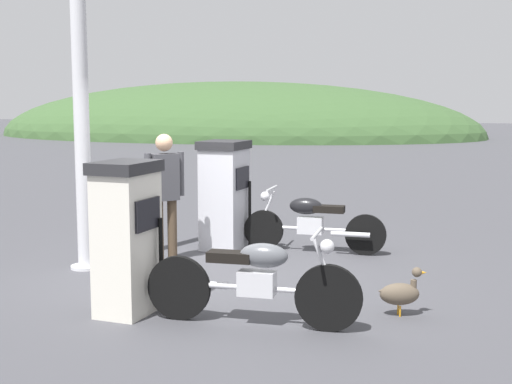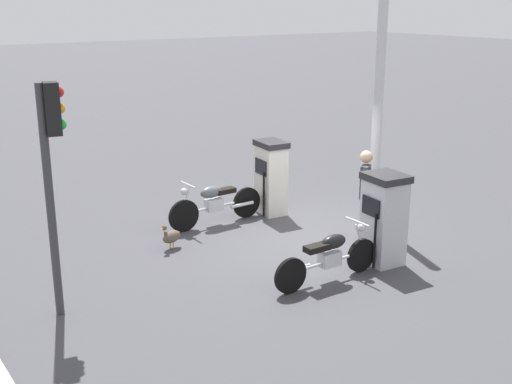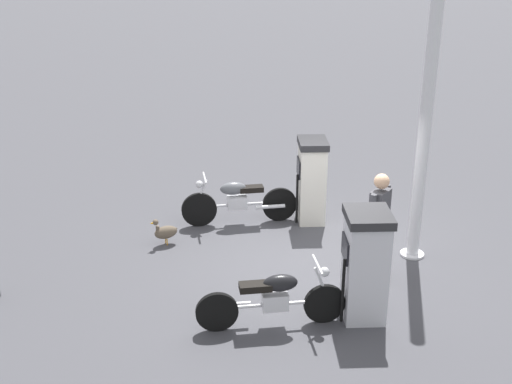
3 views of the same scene
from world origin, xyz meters
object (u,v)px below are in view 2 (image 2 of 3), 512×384
at_px(roadside_traffic_light, 52,159).
at_px(canopy_support_pole, 378,115).
at_px(attendant_person, 365,189).
at_px(wandering_duck, 171,236).
at_px(fuel_pump_near, 271,177).
at_px(motorcycle_far_pump, 329,256).
at_px(motorcycle_near_pump, 215,203).
at_px(fuel_pump_far, 384,218).

relative_size(roadside_traffic_light, canopy_support_pole, 0.73).
xyz_separation_m(attendant_person, wandering_duck, (3.25, -1.65, -0.77)).
distance_m(fuel_pump_near, motorcycle_far_pump, 3.65).
relative_size(wandering_duck, roadside_traffic_light, 0.15).
xyz_separation_m(motorcycle_near_pump, wandering_duck, (1.36, 0.69, -0.23)).
xyz_separation_m(motorcycle_near_pump, canopy_support_pole, (-2.76, 1.70, 1.77)).
bearing_deg(roadside_traffic_light, fuel_pump_far, 166.34).
xyz_separation_m(motorcycle_near_pump, roadside_traffic_light, (3.83, 2.09, 1.86)).
relative_size(fuel_pump_far, canopy_support_pole, 0.35).
bearing_deg(wandering_duck, motorcycle_far_pump, 117.58).
height_order(attendant_person, roadside_traffic_light, roadside_traffic_light).
bearing_deg(canopy_support_pole, roadside_traffic_light, 3.38).
height_order(fuel_pump_near, canopy_support_pole, canopy_support_pole).
bearing_deg(attendant_person, motorcycle_near_pump, -50.98).
bearing_deg(canopy_support_pole, fuel_pump_far, 49.99).
relative_size(fuel_pump_far, motorcycle_far_pump, 0.77).
height_order(fuel_pump_far, motorcycle_far_pump, fuel_pump_far).
relative_size(fuel_pump_near, motorcycle_near_pump, 0.73).
distance_m(motorcycle_near_pump, wandering_duck, 1.54).
xyz_separation_m(fuel_pump_near, roadside_traffic_light, (5.20, 2.05, 1.52)).
bearing_deg(motorcycle_near_pump, attendant_person, 129.02).
height_order(motorcycle_near_pump, motorcycle_far_pump, motorcycle_near_pump).
relative_size(fuel_pump_far, roadside_traffic_light, 0.47).
xyz_separation_m(fuel_pump_near, canopy_support_pole, (-1.39, 1.66, 1.44)).
distance_m(fuel_pump_far, attendant_person, 1.17).
relative_size(motorcycle_near_pump, motorcycle_far_pump, 1.04).
distance_m(motorcycle_far_pump, wandering_duck, 3.12).
xyz_separation_m(motorcycle_far_pump, roadside_traffic_light, (3.91, -1.35, 1.87)).
relative_size(fuel_pump_far, attendant_person, 0.92).
xyz_separation_m(motorcycle_near_pump, motorcycle_far_pump, (-0.08, 3.44, -0.02)).
bearing_deg(motorcycle_near_pump, wandering_duck, 26.77).
bearing_deg(attendant_person, fuel_pump_near, -77.17).
bearing_deg(canopy_support_pole, motorcycle_far_pump, 32.96).
bearing_deg(fuel_pump_far, motorcycle_far_pump, 3.68).
bearing_deg(motorcycle_near_pump, motorcycle_far_pump, 91.33).
relative_size(motorcycle_near_pump, wandering_duck, 4.27).
distance_m(fuel_pump_far, canopy_support_pole, 2.59).
bearing_deg(fuel_pump_near, attendant_person, 102.83).
height_order(motorcycle_near_pump, roadside_traffic_light, roadside_traffic_light).
height_order(motorcycle_far_pump, wandering_duck, motorcycle_far_pump).
bearing_deg(wandering_duck, fuel_pump_near, -166.77).
bearing_deg(wandering_duck, roadside_traffic_light, 29.68).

